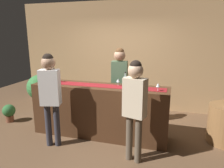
{
  "coord_description": "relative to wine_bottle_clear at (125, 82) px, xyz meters",
  "views": [
    {
      "loc": [
        1.34,
        -3.69,
        2.02
      ],
      "look_at": [
        0.26,
        0.0,
        1.09
      ],
      "focal_mm": 33.17,
      "sensor_mm": 36.0,
      "label": 1
    }
  ],
  "objects": [
    {
      "name": "counter_runner_cloth",
      "position": [
        -0.52,
        0.03,
        -0.11
      ],
      "size": [
        2.56,
        0.28,
        0.01
      ],
      "primitive_type": "cube",
      "color": "maroon",
      "rests_on": "bar_counter"
    },
    {
      "name": "customer_browsing",
      "position": [
        -1.21,
        -0.61,
        -0.1
      ],
      "size": [
        0.38,
        0.28,
        1.71
      ],
      "rotation": [
        0.0,
        0.0,
        0.25
      ],
      "color": "#33333D",
      "rests_on": "ground"
    },
    {
      "name": "wine_glass_far_end",
      "position": [
        0.6,
        -0.06,
        -0.01
      ],
      "size": [
        0.07,
        0.07,
        0.14
      ],
      "color": "silver",
      "rests_on": "bar_counter"
    },
    {
      "name": "wine_glass_near_customer",
      "position": [
        -0.17,
        0.11,
        -0.01
      ],
      "size": [
        0.07,
        0.07,
        0.14
      ],
      "color": "silver",
      "rests_on": "bar_counter"
    },
    {
      "name": "wine_bottle_clear",
      "position": [
        0.0,
        0.0,
        0.0
      ],
      "size": [
        0.07,
        0.07,
        0.3
      ],
      "color": "#B2C6C1",
      "rests_on": "bar_counter"
    },
    {
      "name": "ground_plane",
      "position": [
        -0.52,
        0.03,
        -1.16
      ],
      "size": [
        10.0,
        10.0,
        0.0
      ],
      "primitive_type": "plane",
      "color": "brown"
    },
    {
      "name": "bar_counter",
      "position": [
        -0.52,
        0.03,
        -0.64
      ],
      "size": [
        2.7,
        0.6,
        1.04
      ],
      "primitive_type": "cube",
      "color": "#472B19",
      "rests_on": "ground"
    },
    {
      "name": "bartender",
      "position": [
        -0.27,
        0.61,
        -0.07
      ],
      "size": [
        0.36,
        0.24,
        1.75
      ],
      "rotation": [
        0.0,
        0.0,
        3.25
      ],
      "color": "#26262B",
      "rests_on": "ground"
    },
    {
      "name": "customer_sipping",
      "position": [
        0.3,
        -0.67,
        -0.14
      ],
      "size": [
        0.38,
        0.28,
        1.65
      ],
      "rotation": [
        0.0,
        0.0,
        -0.27
      ],
      "color": "brown",
      "rests_on": "ground"
    },
    {
      "name": "potted_plant_tall",
      "position": [
        -2.53,
        0.91,
        -0.59
      ],
      "size": [
        0.67,
        0.67,
        0.99
      ],
      "color": "#4C4C51",
      "rests_on": "ground"
    },
    {
      "name": "wine_glass_mid_counter",
      "position": [
        0.22,
        0.06,
        -0.01
      ],
      "size": [
        0.07,
        0.07,
        0.14
      ],
      "color": "silver",
      "rests_on": "bar_counter"
    },
    {
      "name": "back_wall",
      "position": [
        -0.52,
        1.93,
        0.29
      ],
      "size": [
        6.0,
        0.12,
        2.9
      ],
      "primitive_type": "cube",
      "color": "tan",
      "rests_on": "ground"
    },
    {
      "name": "potted_plant_small",
      "position": [
        -2.8,
        0.04,
        -0.91
      ],
      "size": [
        0.29,
        0.29,
        0.42
      ],
      "color": "brown",
      "rests_on": "ground"
    },
    {
      "name": "wine_bottle_green",
      "position": [
        -1.51,
        0.02,
        0.0
      ],
      "size": [
        0.07,
        0.07,
        0.3
      ],
      "color": "#194723",
      "rests_on": "bar_counter"
    }
  ]
}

